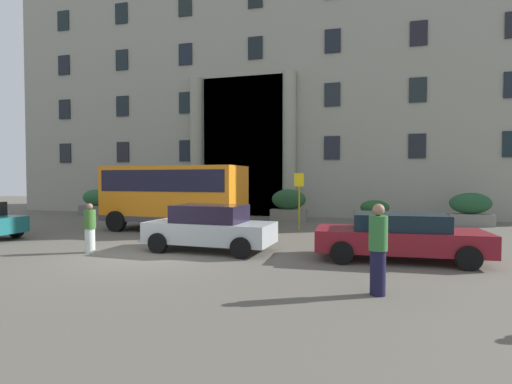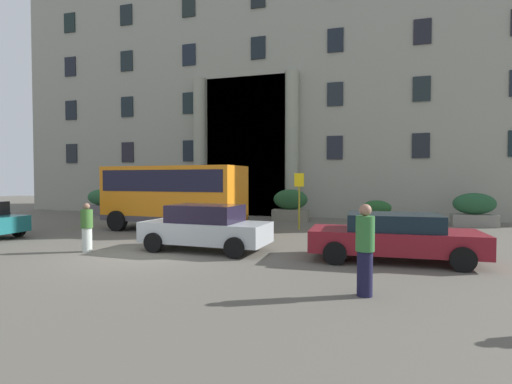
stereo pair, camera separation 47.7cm
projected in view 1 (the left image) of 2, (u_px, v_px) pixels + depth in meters
The scene contains 14 objects.
ground_plane at pixel (143, 258), 11.53m from camera, with size 80.00×64.00×0.12m, color #5C574E.
office_building_facade at pixel (271, 81), 28.10m from camera, with size 34.88×9.65×18.73m.
orange_minibus at pixel (174, 192), 17.23m from camera, with size 6.35×2.89×2.85m.
bus_stop_sign at pixel (299, 195), 17.52m from camera, with size 0.44×0.08×2.55m.
hedge_planter_west at pixel (289, 206), 21.04m from camera, with size 1.94×0.71×1.73m.
hedge_planter_entrance_left at pixel (375, 212), 19.70m from camera, with size 1.49×0.76×1.21m.
hedge_planter_entrance_right at pixel (97, 203), 24.42m from camera, with size 2.06×0.87×1.63m.
hedge_planter_east at pixel (470, 210), 18.94m from camera, with size 2.00×0.86×1.61m.
parked_estate_mid at pixel (210, 227), 12.34m from camera, with size 4.11×2.11×1.46m.
parked_compact_extra at pixel (399, 236), 10.89m from camera, with size 4.58×2.11×1.32m.
motorcycle_far_end at pixel (3, 222), 16.65m from camera, with size 1.92×0.78×0.89m.
motorcycle_near_kerb at pixel (186, 228), 14.42m from camera, with size 1.97×0.55×0.89m.
pedestrian_child_trailing at pixel (378, 249), 7.59m from camera, with size 0.36×0.36×1.80m.
pedestrian_man_crossing at pixel (90, 228), 12.01m from camera, with size 0.36×0.36×1.53m.
Camera 1 is at (6.20, -10.21, 2.28)m, focal length 27.25 mm.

